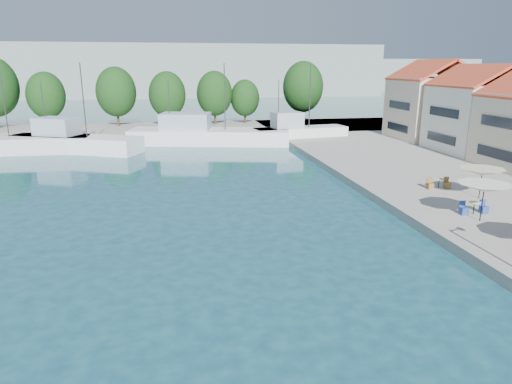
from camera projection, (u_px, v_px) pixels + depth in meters
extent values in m
cube|color=#9F9790|center=(171.00, 130.00, 67.31)|extent=(90.00, 16.00, 0.60)
cube|color=gray|center=(99.00, 71.00, 149.40)|extent=(180.00, 40.00, 16.00)
cube|color=gray|center=(290.00, 75.00, 181.39)|extent=(140.00, 40.00, 12.00)
cube|color=white|center=(477.00, 118.00, 48.34)|extent=(8.00, 8.50, 7.00)
pyramid|color=red|center=(484.00, 67.00, 46.93)|extent=(8.40, 8.80, 1.80)
cube|color=beige|center=(431.00, 108.00, 56.80)|extent=(8.60, 8.50, 7.50)
pyramid|color=red|center=(436.00, 62.00, 55.32)|extent=(9.00, 8.80, 1.80)
cylinder|color=#2D2D2D|center=(4.00, 100.00, 50.38)|extent=(0.12, 0.12, 8.00)
cube|color=white|center=(76.00, 145.00, 52.08)|extent=(15.45, 10.19, 2.20)
cube|color=#95A9B8|center=(57.00, 126.00, 52.10)|extent=(5.44, 4.73, 2.00)
cylinder|color=#2D2D2D|center=(83.00, 100.00, 50.34)|extent=(0.12, 0.12, 8.00)
cylinder|color=#2D2D2D|center=(44.00, 108.00, 51.95)|extent=(0.10, 0.10, 6.00)
cube|color=white|center=(210.00, 138.00, 57.38)|extent=(20.47, 9.61, 2.20)
cube|color=#95A9B8|center=(186.00, 121.00, 56.96)|extent=(6.70, 5.23, 2.00)
cylinder|color=#2D2D2D|center=(225.00, 97.00, 55.93)|extent=(0.12, 0.12, 8.00)
cylinder|color=#2D2D2D|center=(169.00, 105.00, 56.52)|extent=(0.10, 0.10, 6.00)
cube|color=silver|center=(300.00, 136.00, 59.28)|extent=(12.68, 5.06, 2.20)
cube|color=#95A9B8|center=(287.00, 120.00, 58.13)|extent=(4.03, 3.00, 2.00)
cylinder|color=#2D2D2D|center=(310.00, 96.00, 58.32)|extent=(0.12, 0.12, 8.00)
cylinder|color=#2D2D2D|center=(279.00, 104.00, 57.20)|extent=(0.10, 0.10, 6.00)
cylinder|color=#3F2B19|center=(48.00, 115.00, 67.87)|extent=(0.36, 0.36, 3.61)
ellipsoid|color=#103412|center=(46.00, 95.00, 67.10)|extent=(5.48, 5.48, 6.86)
cylinder|color=#3F2B19|center=(118.00, 113.00, 69.51)|extent=(0.36, 0.36, 3.92)
ellipsoid|color=#103412|center=(116.00, 92.00, 68.68)|extent=(5.95, 5.95, 7.44)
cylinder|color=#3F2B19|center=(168.00, 114.00, 69.36)|extent=(0.36, 0.36, 3.62)
ellipsoid|color=#103412|center=(167.00, 95.00, 68.59)|extent=(5.50, 5.50, 6.87)
cylinder|color=#3F2B19|center=(215.00, 112.00, 71.59)|extent=(0.36, 0.36, 3.63)
ellipsoid|color=#103412|center=(215.00, 94.00, 70.81)|extent=(5.52, 5.52, 6.91)
cylinder|color=#3F2B19|center=(245.00, 113.00, 73.15)|extent=(0.36, 0.36, 3.04)
ellipsoid|color=#103412|center=(245.00, 98.00, 72.50)|extent=(4.61, 4.61, 5.77)
cylinder|color=#3F2B19|center=(302.00, 108.00, 74.86)|extent=(0.36, 0.36, 4.30)
ellipsoid|color=#103412|center=(303.00, 87.00, 73.94)|extent=(6.54, 6.54, 8.17)
cylinder|color=black|center=(482.00, 203.00, 26.63)|extent=(0.06, 0.06, 2.29)
cone|color=silver|center=(484.00, 188.00, 26.39)|extent=(3.07, 3.07, 0.50)
cylinder|color=black|center=(481.00, 184.00, 31.27)|extent=(0.06, 0.06, 2.13)
cone|color=beige|center=(482.00, 172.00, 31.06)|extent=(3.02, 3.02, 0.50)
cylinder|color=black|center=(474.00, 208.00, 28.14)|extent=(0.06, 0.06, 0.74)
cylinder|color=beige|center=(475.00, 202.00, 28.04)|extent=(0.70, 0.70, 0.04)
cube|color=navy|center=(484.00, 210.00, 28.30)|extent=(0.42, 0.42, 0.46)
cube|color=navy|center=(463.00, 211.00, 28.05)|extent=(0.42, 0.42, 0.46)
cylinder|color=black|center=(439.00, 184.00, 33.99)|extent=(0.06, 0.06, 0.74)
cylinder|color=beige|center=(439.00, 179.00, 33.89)|extent=(0.70, 0.70, 0.04)
cube|color=brown|center=(447.00, 185.00, 34.15)|extent=(0.42, 0.42, 0.46)
cube|color=brown|center=(430.00, 186.00, 33.90)|extent=(0.42, 0.42, 0.46)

